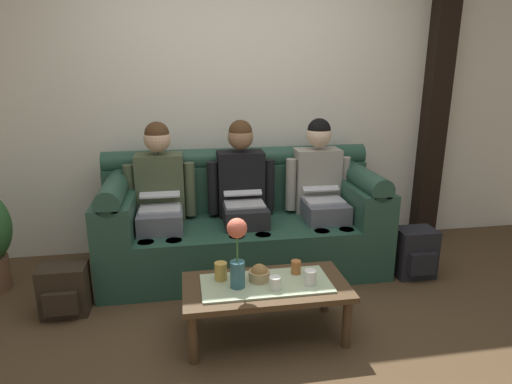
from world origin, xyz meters
The scene contains 16 objects.
ground_plane centered at (0.00, 0.00, 0.00)m, with size 14.00×14.00×0.00m, color #4C3823.
back_wall_patterned centered at (0.00, 1.70, 1.45)m, with size 6.00×0.12×2.90m, color silver.
timber_pillar centered at (1.87, 1.58, 1.45)m, with size 0.20×0.20×2.90m, color black.
couch centered at (0.00, 1.17, 0.37)m, with size 2.25×0.88×0.96m.
person_left centered at (-0.66, 1.17, 0.66)m, with size 0.56×0.67×1.22m.
person_middle centered at (0.00, 1.17, 0.66)m, with size 0.56×0.67×1.22m.
person_right centered at (0.66, 1.17, 0.66)m, with size 0.56×0.67×1.22m.
coffee_table centered at (0.00, 0.15, 0.31)m, with size 1.01×0.51×0.36m.
flower_vase centered at (-0.18, 0.13, 0.61)m, with size 0.12×0.12×0.44m.
snack_bowl centered at (-0.03, 0.19, 0.40)m, with size 0.13×0.13×0.11m.
cup_near_left centered at (0.04, 0.07, 0.40)m, with size 0.07×0.07×0.08m, color white.
cup_near_right centered at (-0.27, 0.24, 0.42)m, with size 0.08×0.08×0.11m, color gold.
cup_far_center centered at (0.21, 0.24, 0.40)m, with size 0.06×0.06×0.09m, color #B26633.
cup_far_left centered at (0.26, 0.08, 0.41)m, with size 0.07×0.07×0.09m, color white.
backpack_left centered at (-1.30, 0.62, 0.17)m, with size 0.31×0.26×0.35m.
backpack_right centered at (1.33, 0.74, 0.19)m, with size 0.30×0.27×0.39m.
Camera 1 is at (-0.46, -2.22, 1.64)m, focal length 30.62 mm.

